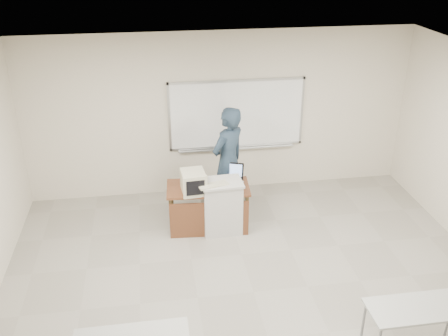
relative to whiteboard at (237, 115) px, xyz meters
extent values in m
cube|color=white|center=(0.00, 0.00, 0.02)|extent=(2.40, 0.03, 1.20)
cube|color=#B7BABC|center=(0.00, 0.00, 0.64)|extent=(2.48, 0.04, 0.04)
cube|color=#B7BABC|center=(0.00, 0.00, -0.60)|extent=(2.48, 0.04, 0.04)
cube|color=#B7BABC|center=(-1.22, 0.00, 0.02)|extent=(0.04, 0.04, 1.28)
cube|color=#B7BABC|center=(1.22, 0.00, 0.02)|extent=(0.04, 0.04, 1.28)
cube|color=#B7BABC|center=(0.00, -0.05, -0.64)|extent=(2.16, 0.07, 0.02)
cube|color=#A2A39E|center=(1.30, -4.47, -0.77)|extent=(1.20, 0.50, 0.03)
cylinder|color=slate|center=(0.75, -4.27, -1.13)|extent=(0.03, 0.03, 0.70)
cube|color=#5C2E1B|center=(-0.70, -1.30, -0.75)|extent=(1.34, 0.67, 0.04)
cube|color=#5C2E1B|center=(-0.70, -1.61, -1.17)|extent=(1.27, 0.03, 0.63)
cylinder|color=#3E3119|center=(-1.31, -1.57, -1.12)|extent=(0.06, 0.06, 0.71)
cylinder|color=#3E3119|center=(-0.09, -1.57, -1.12)|extent=(0.06, 0.06, 0.71)
cylinder|color=#3E3119|center=(-1.31, -1.03, -1.12)|extent=(0.06, 0.06, 0.71)
cylinder|color=#3E3119|center=(-0.09, -1.03, -1.12)|extent=(0.06, 0.06, 0.71)
cube|color=#BBB8B2|center=(-0.50, -1.47, -1.04)|extent=(0.62, 0.44, 0.88)
cube|color=#BBB8B2|center=(-0.50, -1.47, -0.58)|extent=(0.66, 0.48, 0.04)
cube|color=#BAB697|center=(-0.95, -1.40, -0.56)|extent=(0.36, 0.38, 0.34)
cube|color=#BAB697|center=(-0.95, -1.61, -0.56)|extent=(0.38, 0.04, 0.36)
cube|color=black|center=(-0.95, -1.63, -0.56)|extent=(0.29, 0.01, 0.25)
cube|color=black|center=(-0.31, -1.20, -0.72)|extent=(0.37, 0.27, 0.02)
cube|color=black|center=(-0.31, -1.21, -0.70)|extent=(0.30, 0.16, 0.01)
cube|color=black|center=(-0.31, -1.03, -0.58)|extent=(0.37, 0.08, 0.25)
cube|color=#88A8E3|center=(-0.31, -1.04, -0.58)|extent=(0.31, 0.06, 0.19)
ellipsoid|color=#9FA1A7|center=(-0.15, -1.25, -0.71)|extent=(0.13, 0.10, 0.04)
cube|color=#BAB697|center=(-0.65, -1.59, -0.55)|extent=(0.50, 0.29, 0.03)
imported|color=black|center=(-0.30, -0.88, -0.51)|extent=(0.85, 0.81, 1.94)
camera|label=1|loc=(-1.55, -8.41, 3.09)|focal=40.00mm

